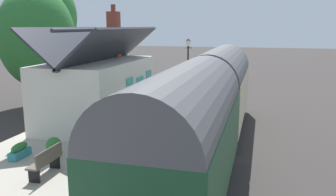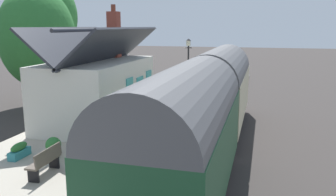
{
  "view_description": "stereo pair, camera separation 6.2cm",
  "coord_description": "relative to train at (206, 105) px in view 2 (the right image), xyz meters",
  "views": [
    {
      "loc": [
        -13.83,
        -3.04,
        5.45
      ],
      "look_at": [
        3.08,
        1.5,
        1.85
      ],
      "focal_mm": 37.56,
      "sensor_mm": 36.0,
      "label": 1
    },
    {
      "loc": [
        -13.81,
        -3.1,
        5.45
      ],
      "look_at": [
        3.08,
        1.5,
        1.85
      ],
      "focal_mm": 37.56,
      "sensor_mm": 36.0,
      "label": 2
    }
  ],
  "objects": [
    {
      "name": "tree_mid_background",
      "position": [
        5.14,
        11.48,
        2.53
      ],
      "size": [
        5.18,
        4.44,
        7.9
      ],
      "color": "#4C3828",
      "rests_on": "ground"
    },
    {
      "name": "planter_bench_left",
      "position": [
        -4.11,
        6.01,
        -1.1
      ],
      "size": [
        0.9,
        0.32,
        0.54
      ],
      "color": "teal",
      "rests_on": "platform"
    },
    {
      "name": "ground_plane",
      "position": [
        -0.33,
        0.9,
        -2.21
      ],
      "size": [
        160.0,
        160.0,
        0.0
      ],
      "primitive_type": "plane",
      "color": "#383330"
    },
    {
      "name": "station_building",
      "position": [
        1.21,
        5.48,
        0.26
      ],
      "size": [
        7.26,
        3.7,
        5.69
      ],
      "color": "silver",
      "rests_on": "platform"
    },
    {
      "name": "lamp_post_platform",
      "position": [
        7.81,
        2.43,
        1.3
      ],
      "size": [
        0.32,
        0.5,
        3.82
      ],
      "color": "black",
      "rests_on": "platform"
    },
    {
      "name": "rail_far",
      "position": [
        -0.33,
        0.72,
        -2.14
      ],
      "size": [
        52.0,
        0.08,
        0.14
      ],
      "primitive_type": "cube",
      "color": "gray",
      "rests_on": "ground"
    },
    {
      "name": "tree_far_right",
      "position": [
        7.8,
        12.88,
        3.91
      ],
      "size": [
        5.01,
        4.76,
        8.89
      ],
      "color": "#4C3828",
      "rests_on": "ground"
    },
    {
      "name": "train",
      "position": [
        0.0,
        0.0,
        0.0
      ],
      "size": [
        17.31,
        2.73,
        4.32
      ],
      "color": "black",
      "rests_on": "ground"
    },
    {
      "name": "station_sign_board",
      "position": [
        8.98,
        2.75,
        -0.17
      ],
      "size": [
        0.96,
        0.06,
        1.57
      ],
      "color": "black",
      "rests_on": "platform"
    },
    {
      "name": "planter_bench_right",
      "position": [
        -3.79,
        4.82,
        -0.97
      ],
      "size": [
        0.54,
        0.54,
        0.75
      ],
      "color": "gray",
      "rests_on": "platform"
    },
    {
      "name": "platform_edge_coping",
      "position": [
        -0.33,
        2.08,
        -1.35
      ],
      "size": [
        32.0,
        0.36,
        0.02
      ],
      "primitive_type": "cube",
      "color": "beige",
      "rests_on": "platform"
    },
    {
      "name": "rail_near",
      "position": [
        -0.33,
        -0.72,
        -2.14
      ],
      "size": [
        52.0,
        0.08,
        0.14
      ],
      "primitive_type": "cube",
      "color": "gray",
      "rests_on": "ground"
    },
    {
      "name": "planter_by_door",
      "position": [
        7.25,
        5.8,
        -1.1
      ],
      "size": [
        0.9,
        0.32,
        0.55
      ],
      "color": "gray",
      "rests_on": "platform"
    },
    {
      "name": "planter_under_sign",
      "position": [
        9.14,
        6.02,
        -0.96
      ],
      "size": [
        0.57,
        0.57,
        0.81
      ],
      "color": "#9E5138",
      "rests_on": "platform"
    },
    {
      "name": "bench_near_building",
      "position": [
        -5.18,
        4.2,
        -0.88
      ],
      "size": [
        1.41,
        0.46,
        0.88
      ],
      "color": "brown",
      "rests_on": "platform"
    },
    {
      "name": "planter_edge_far",
      "position": [
        0.99,
        2.44,
        -1.04
      ],
      "size": [
        0.37,
        0.37,
        0.67
      ],
      "color": "#9E5138",
      "rests_on": "platform"
    },
    {
      "name": "platform",
      "position": [
        -0.33,
        4.88,
        -1.79
      ],
      "size": [
        32.0,
        5.96,
        0.85
      ],
      "primitive_type": "cube",
      "color": "#A39B8C",
      "rests_on": "ground"
    }
  ]
}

